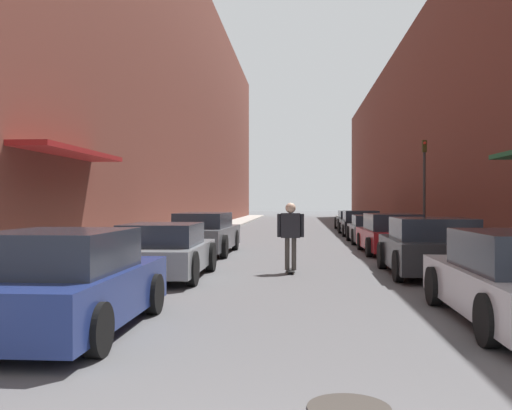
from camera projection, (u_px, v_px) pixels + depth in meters
name	position (u px, v px, depth m)	size (l,w,h in m)	color
ground	(300.00, 237.00, 27.66)	(140.63, 140.63, 0.00)	#515154
curb_strip_left	(217.00, 229.00, 34.41)	(1.80, 63.92, 0.12)	#A3A099
curb_strip_right	(386.00, 229.00, 33.65)	(1.80, 63.92, 0.12)	#A3A099
building_row_left	(169.00, 104.00, 34.58)	(4.90, 63.92, 15.29)	brown
building_row_right	(436.00, 135.00, 33.38)	(4.90, 63.92, 11.19)	brown
parked_car_left_0	(65.00, 284.00, 7.51)	(1.92, 3.92, 1.35)	navy
parked_car_left_1	(164.00, 251.00, 12.80)	(1.92, 3.97, 1.23)	gray
parked_car_left_2	(204.00, 234.00, 18.67)	(1.86, 4.83, 1.35)	#515459
parked_car_right_1	(431.00, 247.00, 13.23)	(2.06, 3.94, 1.34)	#232326
parked_car_right_2	(392.00, 235.00, 18.76)	(1.95, 4.24, 1.32)	maroon
parked_car_right_3	(373.00, 229.00, 23.48)	(2.00, 3.98, 1.16)	gray
parked_car_right_4	(360.00, 223.00, 28.94)	(1.99, 4.57, 1.26)	black
parked_car_right_5	(353.00, 220.00, 34.13)	(2.06, 4.61, 1.15)	black
skateboarder	(291.00, 230.00, 13.69)	(0.65, 0.78, 1.69)	black
manhole_cover	(349.00, 408.00, 4.72)	(0.70, 0.70, 0.02)	#332D28
traffic_light	(424.00, 181.00, 21.16)	(0.16, 0.22, 3.88)	#2D2D2D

